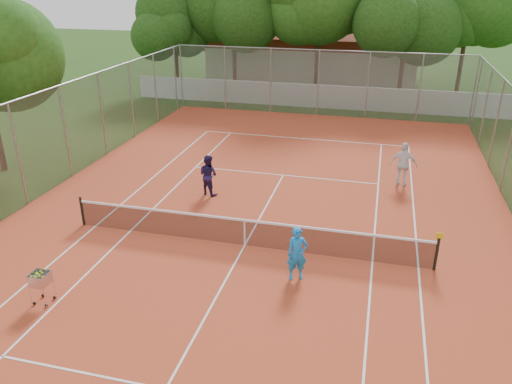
% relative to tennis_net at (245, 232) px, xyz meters
% --- Properties ---
extents(ground, '(120.00, 120.00, 0.00)m').
position_rel_tennis_net_xyz_m(ground, '(0.00, 0.00, -0.51)').
color(ground, '#1B370F').
rests_on(ground, ground).
extents(court_pad, '(18.00, 34.00, 0.02)m').
position_rel_tennis_net_xyz_m(court_pad, '(0.00, 0.00, -0.50)').
color(court_pad, '#B84223').
rests_on(court_pad, ground).
extents(court_lines, '(10.98, 23.78, 0.01)m').
position_rel_tennis_net_xyz_m(court_lines, '(0.00, 0.00, -0.49)').
color(court_lines, white).
rests_on(court_lines, court_pad).
extents(tennis_net, '(11.88, 0.10, 0.98)m').
position_rel_tennis_net_xyz_m(tennis_net, '(0.00, 0.00, 0.00)').
color(tennis_net, black).
rests_on(tennis_net, court_pad).
extents(perimeter_fence, '(18.00, 34.00, 4.00)m').
position_rel_tennis_net_xyz_m(perimeter_fence, '(0.00, 0.00, 1.49)').
color(perimeter_fence, slate).
rests_on(perimeter_fence, ground).
extents(boundary_wall, '(26.00, 0.30, 1.50)m').
position_rel_tennis_net_xyz_m(boundary_wall, '(0.00, 19.00, 0.24)').
color(boundary_wall, silver).
rests_on(boundary_wall, ground).
extents(clubhouse, '(16.40, 9.00, 4.40)m').
position_rel_tennis_net_xyz_m(clubhouse, '(-2.00, 29.00, 1.69)').
color(clubhouse, beige).
rests_on(clubhouse, ground).
extents(tropical_trees, '(29.00, 19.00, 10.00)m').
position_rel_tennis_net_xyz_m(tropical_trees, '(0.00, 22.00, 4.49)').
color(tropical_trees, '#15370D').
rests_on(tropical_trees, ground).
extents(player_near, '(0.71, 0.60, 1.64)m').
position_rel_tennis_net_xyz_m(player_near, '(1.98, -1.46, 0.33)').
color(player_near, '#1983D6').
rests_on(player_near, court_pad).
extents(player_far_left, '(0.98, 0.87, 1.65)m').
position_rel_tennis_net_xyz_m(player_far_left, '(-2.52, 3.67, 0.34)').
color(player_far_left, '#221745').
rests_on(player_far_left, court_pad).
extents(player_far_right, '(1.15, 0.62, 1.87)m').
position_rel_tennis_net_xyz_m(player_far_right, '(5.04, 6.53, 0.45)').
color(player_far_right, white).
rests_on(player_far_right, court_pad).
extents(ball_hopper, '(0.59, 0.59, 1.00)m').
position_rel_tennis_net_xyz_m(ball_hopper, '(-4.46, -4.32, 0.01)').
color(ball_hopper, '#BBBAC2').
rests_on(ball_hopper, court_pad).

